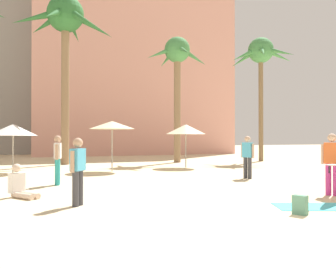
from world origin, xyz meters
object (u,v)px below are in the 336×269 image
Objects in this scene: cafe_umbrella_0 at (13,130)px; person_mid_right at (20,186)px; person_mid_center at (335,163)px; palm_tree_right at (177,62)px; cafe_umbrella_3 at (112,125)px; palm_tree_left at (65,25)px; beach_towel at (311,207)px; person_far_right at (248,155)px; person_far_left at (78,169)px; backpack at (300,205)px; palm_tree_center at (261,57)px; person_near_right at (58,158)px; cafe_umbrella_1 at (186,129)px.

cafe_umbrella_0 is 7.72m from person_mid_right.
palm_tree_right is at bearing 52.17° from person_mid_center.
person_mid_right is (-3.98, -6.70, -1.95)m from cafe_umbrella_3.
beach_towel is (4.39, -16.06, -8.59)m from palm_tree_left.
person_far_right reaches higher than person_far_left.
backpack is at bearing -145.36° from beach_towel.
palm_tree_left is 13.34m from palm_tree_center.
person_far_right is 7.92m from person_far_left.
beach_towel is at bearing 141.45° from person_near_right.
cafe_umbrella_0 is 5.54m from person_near_right.
person_far_right reaches higher than backpack.
person_far_right is (0.23, -5.72, -1.17)m from cafe_umbrella_1.
person_mid_right is (-15.35, -10.44, -7.03)m from palm_tree_center.
cafe_umbrella_1 is 1.39× the size of person_far_right.
beach_towel is at bearing 6.62° from backpack.
person_far_left is at bearing -126.82° from cafe_umbrella_1.
person_near_right reaches higher than beach_towel.
beach_towel is (7.10, -11.45, -2.01)m from cafe_umbrella_0.
person_mid_center is at bearing 3.16° from backpack.
palm_tree_right is 8.48× the size of person_mid_right.
palm_tree_left is at bearing -56.62° from person_far_left.
person_mid_center is at bearing -152.30° from person_far_left.
cafe_umbrella_3 reaches higher than beach_towel.
person_near_right reaches higher than person_mid_right.
palm_tree_center reaches higher than person_near_right.
person_near_right is at bearing 130.76° from beach_towel.
cafe_umbrella_3 is at bearing -112.41° from person_near_right.
person_mid_right is at bearing -145.77° from palm_tree_center.
palm_tree_center is at bearing 58.57° from beach_towel.
cafe_umbrella_1 reaches higher than beach_towel.
person_near_right is (-14.21, -8.10, -6.40)m from palm_tree_center.
cafe_umbrella_0 reaches higher than backpack.
person_mid_right is at bearing 113.70° from backpack.
person_far_right is 1.04× the size of person_far_left.
backpack is at bearing -174.95° from person_far_left.
cafe_umbrella_0 reaches higher than person_mid_center.
palm_tree_right reaches higher than person_mid_right.
cafe_umbrella_3 reaches higher than backpack.
person_mid_center is at bearing -93.99° from palm_tree_right.
cafe_umbrella_3 is 6.87m from person_far_right.
cafe_umbrella_3 is at bearing 80.59° from person_mid_center.
palm_tree_center reaches higher than beach_towel.
person_near_right is at bearing -144.60° from cafe_umbrella_1.
palm_tree_right is at bearing 171.07° from palm_tree_center.
person_far_left reaches higher than person_mid_right.
beach_towel is at bearing -121.43° from palm_tree_center.
person_mid_right is at bearing -120.67° from cafe_umbrella_3.
person_near_right is (-2.84, -4.36, -1.32)m from cafe_umbrella_3.
beach_towel is 1.03m from backpack.
beach_towel is 2.27m from person_mid_center.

